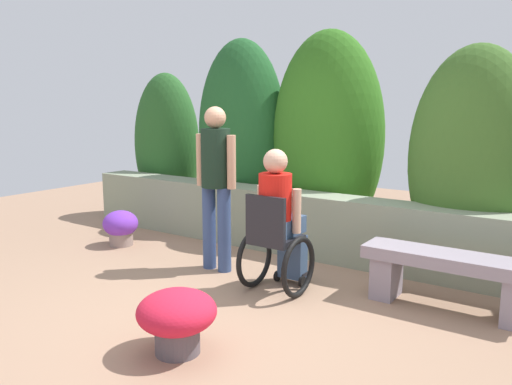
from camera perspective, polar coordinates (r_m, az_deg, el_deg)
The scene contains 8 objects.
ground_plane at distance 4.51m, azimuth -2.64°, elevation -12.73°, with size 13.46×13.46×0.00m, color #9B775E.
stone_retaining_wall at distance 5.84m, azimuth 7.89°, elevation -3.81°, with size 7.11×0.41×0.72m, color gray.
hedge_backdrop at distance 6.20m, azimuth 11.37°, elevation 5.12°, with size 7.65×1.21×2.61m.
stone_bench at distance 4.67m, azimuth 20.50°, elevation -8.30°, with size 1.43×0.38×0.49m.
person_in_wheelchair at distance 4.74m, azimuth 2.47°, elevation -3.68°, with size 0.53×0.66×1.33m.
person_standing_companion at distance 5.29m, azimuth -4.45°, elevation 1.68°, with size 0.49×0.30×1.70m.
flower_pot_purple_near at distance 6.54m, azimuth -14.74°, elevation -3.66°, with size 0.43×0.43×0.43m.
flower_pot_red_accent at distance 3.72m, azimuth -8.74°, elevation -13.42°, with size 0.56×0.56×0.45m.
Camera 1 is at (2.51, -3.31, 1.74)m, focal length 36.18 mm.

